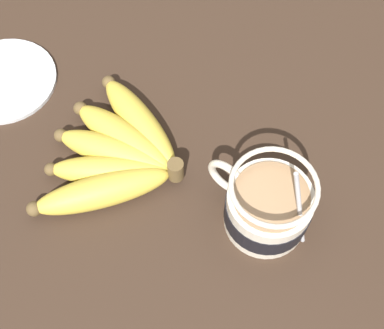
# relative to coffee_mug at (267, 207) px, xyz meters

# --- Properties ---
(table) EXTENTS (1.06, 1.06, 0.03)m
(table) POSITION_rel_coffee_mug_xyz_m (0.02, 0.02, -0.05)
(table) COLOR #332319
(table) RESTS_ON ground
(coffee_mug) EXTENTS (0.14, 0.10, 0.14)m
(coffee_mug) POSITION_rel_coffee_mug_xyz_m (0.00, 0.00, 0.00)
(coffee_mug) COLOR beige
(coffee_mug) RESTS_ON table
(banana_bunch) EXTENTS (0.18, 0.22, 0.04)m
(banana_bunch) POSITION_rel_coffee_mug_xyz_m (0.19, 0.04, -0.02)
(banana_bunch) COLOR brown
(banana_bunch) RESTS_ON table
(small_plate) EXTENTS (0.15, 0.15, 0.01)m
(small_plate) POSITION_rel_coffee_mug_xyz_m (0.40, 0.04, -0.03)
(small_plate) COLOR silver
(small_plate) RESTS_ON table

